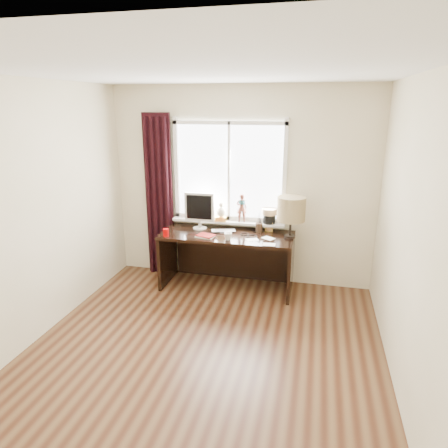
% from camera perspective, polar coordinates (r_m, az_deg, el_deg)
% --- Properties ---
extents(floor, '(3.50, 4.00, 0.00)m').
position_cam_1_polar(floor, '(4.03, -3.61, -19.00)').
color(floor, brown).
rests_on(floor, ground).
extents(ceiling, '(3.50, 4.00, 0.00)m').
position_cam_1_polar(ceiling, '(3.28, -4.49, 21.01)').
color(ceiling, white).
rests_on(ceiling, wall_back).
extents(wall_back, '(3.50, 0.00, 2.60)m').
position_cam_1_polar(wall_back, '(5.32, 2.40, 5.34)').
color(wall_back, beige).
rests_on(wall_back, ground).
extents(wall_front, '(3.50, 0.00, 2.60)m').
position_cam_1_polar(wall_front, '(1.83, -24.13, -20.21)').
color(wall_front, beige).
rests_on(wall_front, ground).
extents(wall_left, '(0.00, 4.00, 2.60)m').
position_cam_1_polar(wall_left, '(4.28, -26.99, 0.65)').
color(wall_left, beige).
rests_on(wall_left, ground).
extents(wall_right, '(0.00, 4.00, 2.60)m').
position_cam_1_polar(wall_right, '(3.38, 25.69, -3.14)').
color(wall_right, beige).
rests_on(wall_right, ground).
extents(laptop, '(0.36, 0.29, 0.02)m').
position_cam_1_polar(laptop, '(5.21, -0.07, -1.00)').
color(laptop, silver).
rests_on(laptop, desk).
extents(mug, '(0.13, 0.12, 0.10)m').
position_cam_1_polar(mug, '(4.90, 0.58, -1.73)').
color(mug, white).
rests_on(mug, desk).
extents(red_cup, '(0.07, 0.07, 0.10)m').
position_cam_1_polar(red_cup, '(5.09, -8.30, -1.21)').
color(red_cup, '#A10000').
rests_on(red_cup, desk).
extents(window, '(1.52, 0.20, 1.40)m').
position_cam_1_polar(window, '(5.30, 0.90, 5.37)').
color(window, white).
rests_on(window, ground).
extents(curtain, '(0.38, 0.09, 2.25)m').
position_cam_1_polar(curtain, '(5.59, -9.29, 3.77)').
color(curtain, black).
rests_on(curtain, floor).
extents(desk, '(1.70, 0.70, 0.75)m').
position_cam_1_polar(desk, '(5.30, 0.66, -3.62)').
color(desk, black).
rests_on(desk, floor).
extents(monitor, '(0.40, 0.18, 0.49)m').
position_cam_1_polar(monitor, '(5.28, -3.52, 2.21)').
color(monitor, beige).
rests_on(monitor, desk).
extents(notebook_stack, '(0.25, 0.21, 0.03)m').
position_cam_1_polar(notebook_stack, '(5.01, -2.67, -1.71)').
color(notebook_stack, beige).
rests_on(notebook_stack, desk).
extents(brush_holder, '(0.09, 0.09, 0.25)m').
position_cam_1_polar(brush_holder, '(5.22, 5.03, -0.47)').
color(brush_holder, black).
rests_on(brush_holder, desk).
extents(icon_frame, '(0.10, 0.04, 0.13)m').
position_cam_1_polar(icon_frame, '(5.24, 6.44, -0.40)').
color(icon_frame, gold).
rests_on(icon_frame, desk).
extents(table_lamp, '(0.35, 0.35, 0.52)m').
position_cam_1_polar(table_lamp, '(4.96, 9.58, 2.07)').
color(table_lamp, black).
rests_on(table_lamp, desk).
extents(loose_papers, '(0.40, 0.37, 0.00)m').
position_cam_1_polar(loose_papers, '(4.90, 5.60, -2.39)').
color(loose_papers, white).
rests_on(loose_papers, desk).
extents(desk_cables, '(0.26, 0.39, 0.01)m').
position_cam_1_polar(desk_cables, '(5.11, 3.84, -1.49)').
color(desk_cables, black).
rests_on(desk_cables, desk).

